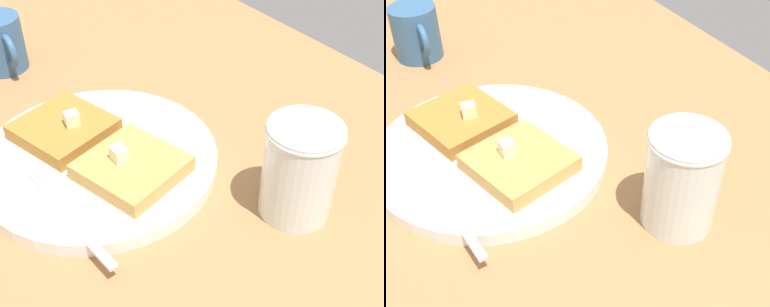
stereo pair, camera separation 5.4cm
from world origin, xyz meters
TOP-DOWN VIEW (x-y plane):
  - table_surface at (0.00, 0.00)cm, footprint 99.89×99.89cm
  - plate at (5.39, 8.61)cm, footprint 26.24×26.24cm
  - toast_slice_left at (0.40, 7.26)cm, footprint 11.62×11.52cm
  - toast_slice_middle at (10.39, 9.96)cm, footprint 11.62×11.52cm
  - butter_pat_primary at (1.04, 8.00)cm, footprint 1.70×1.83cm
  - butter_pat_secondary at (9.52, 9.07)cm, footprint 1.60×1.44cm
  - fork at (11.13, 1.40)cm, footprint 16.06×2.63cm
  - syrup_jar at (23.08, 21.16)cm, footprint 7.39×7.39cm
  - coffee_mug at (-21.44, 8.33)cm, footprint 9.21×6.63cm

SIDE VIEW (x-z plane):
  - table_surface at x=0.00cm, z-range 0.00..2.26cm
  - plate at x=5.39cm, z-range 2.39..3.95cm
  - fork at x=11.13cm, z-range 3.82..4.18cm
  - toast_slice_left at x=0.40cm, z-range 3.82..5.64cm
  - toast_slice_middle at x=10.39cm, z-range 3.82..5.64cm
  - coffee_mug at x=-21.44cm, z-range 2.28..9.92cm
  - butter_pat_primary at x=1.04cm, z-range 5.64..7.23cm
  - butter_pat_secondary at x=9.52cm, z-range 5.64..7.23cm
  - syrup_jar at x=23.08cm, z-range 1.84..12.17cm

